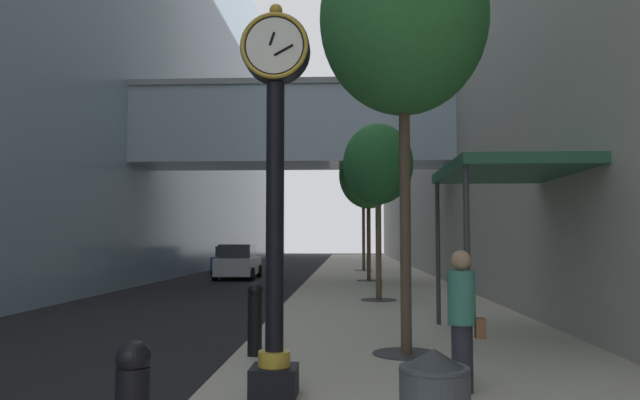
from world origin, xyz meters
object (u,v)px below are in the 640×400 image
object	(u,v)px
street_tree_mid_far	(368,175)
car_white_near	(238,262)
bollard_third	(255,317)
pedestrian_walking	(462,317)
car_blue_mid	(234,260)
street_tree_near	(403,20)
street_clock	(275,176)
street_tree_mid_near	(378,165)
street_tree_far	(363,188)

from	to	relation	value
street_tree_mid_far	car_white_near	xyz separation A→B (m)	(-6.46, 2.98, -4.04)
bollard_third	pedestrian_walking	size ratio (longest dim) A/B	0.67
car_blue_mid	street_tree_mid_far	bearing A→B (deg)	-46.66
street_tree_near	car_white_near	bearing A→B (deg)	107.84
bollard_third	street_tree_near	size ratio (longest dim) A/B	0.16
street_clock	pedestrian_walking	xyz separation A→B (m)	(2.28, 0.31, -1.71)
bollard_third	street_tree_near	world-z (taller)	street_tree_near
street_tree_near	bollard_third	bearing A→B (deg)	-174.56
bollard_third	street_tree_near	xyz separation A→B (m)	(2.44, 0.23, 4.92)
bollard_third	street_tree_mid_near	world-z (taller)	street_tree_mid_near
street_tree_mid_near	street_clock	bearing A→B (deg)	-99.24
street_tree_far	car_white_near	size ratio (longest dim) A/B	1.50
street_tree_mid_far	car_blue_mid	xyz separation A→B (m)	(-7.68, 8.14, -4.10)
street_tree_far	car_white_near	bearing A→B (deg)	-139.25
street_tree_far	pedestrian_walking	world-z (taller)	street_tree_far
street_tree_mid_far	street_tree_far	world-z (taller)	street_tree_mid_far
street_tree_mid_near	street_tree_mid_far	size ratio (longest dim) A/B	0.86
street_tree_far	car_white_near	distance (m)	9.50
street_clock	car_white_near	bearing A→B (deg)	101.52
street_clock	street_tree_mid_near	xyz separation A→B (m)	(1.82, 11.21, 1.52)
street_tree_near	street_tree_far	xyz separation A→B (m)	(0.00, 25.63, -0.64)
street_clock	car_blue_mid	xyz separation A→B (m)	(-5.86, 27.90, -1.99)
street_tree_far	car_white_near	xyz separation A→B (m)	(-6.46, -5.56, -4.18)
car_white_near	street_tree_far	bearing A→B (deg)	40.75
street_tree_near	street_tree_far	size ratio (longest dim) A/B	1.18
bollard_third	car_white_near	size ratio (longest dim) A/B	0.29
bollard_third	street_tree_far	world-z (taller)	street_tree_far
pedestrian_walking	bollard_third	bearing A→B (deg)	143.66
street_tree_mid_far	pedestrian_walking	bearing A→B (deg)	-88.65
street_clock	street_tree_far	distance (m)	28.45
street_tree_mid_far	bollard_third	bearing A→B (deg)	-98.01
street_clock	street_tree_mid_far	bearing A→B (deg)	84.73
street_tree_mid_near	street_tree_far	size ratio (longest dim) A/B	0.89
street_tree_mid_far	street_tree_far	xyz separation A→B (m)	(0.00, 8.54, 0.14)
street_clock	street_tree_far	xyz separation A→B (m)	(1.82, 28.30, 2.26)
bollard_third	car_white_near	world-z (taller)	car_white_near
street_tree_far	street_clock	bearing A→B (deg)	-93.69
bollard_third	street_tree_mid_far	size ratio (longest dim) A/B	0.18
bollard_third	street_tree_far	distance (m)	26.33
street_tree_mid_far	street_clock	bearing A→B (deg)	-95.27
street_tree_near	car_blue_mid	distance (m)	26.82
street_tree_near	pedestrian_walking	size ratio (longest dim) A/B	4.16
street_clock	car_white_near	size ratio (longest dim) A/B	1.18
street_tree_mid_far	pedestrian_walking	xyz separation A→B (m)	(0.46, -19.45, -3.83)
pedestrian_walking	street_tree_far	bearing A→B (deg)	90.94
bollard_third	street_tree_mid_near	size ratio (longest dim) A/B	0.21
street_clock	pedestrian_walking	world-z (taller)	street_clock
street_tree_mid_near	street_tree_mid_far	world-z (taller)	street_tree_mid_far
bollard_third	street_tree_near	distance (m)	5.49
street_tree_near	car_blue_mid	world-z (taller)	street_tree_near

